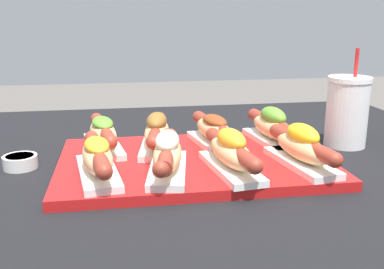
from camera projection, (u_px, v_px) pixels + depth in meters
serving_tray at (194, 162)px, 0.85m from camera, size 0.50×0.34×0.02m
hot_dog_0 at (97, 158)px, 0.75m from camera, size 0.09×0.22×0.07m
hot_dog_1 at (165, 154)px, 0.76m from camera, size 0.09×0.22×0.07m
hot_dog_2 at (231, 152)px, 0.77m from camera, size 0.08×0.22×0.07m
hot_dog_3 at (302, 147)px, 0.80m from camera, size 0.09×0.22×0.08m
hot_dog_4 at (103, 133)px, 0.89m from camera, size 0.09×0.22×0.07m
hot_dog_5 at (157, 132)px, 0.90m from camera, size 0.09×0.22×0.07m
hot_dog_6 at (214, 131)px, 0.91m from camera, size 0.09×0.22×0.06m
hot_dog_7 at (273, 127)px, 0.94m from camera, size 0.08×0.22×0.08m
sauce_bowl at (20, 162)px, 0.84m from camera, size 0.06×0.06×0.02m
drink_cup at (347, 111)px, 0.97m from camera, size 0.09×0.09×0.21m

